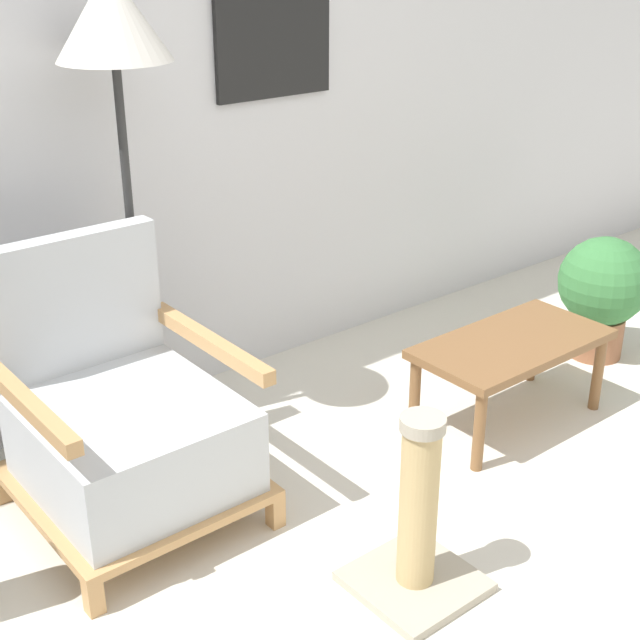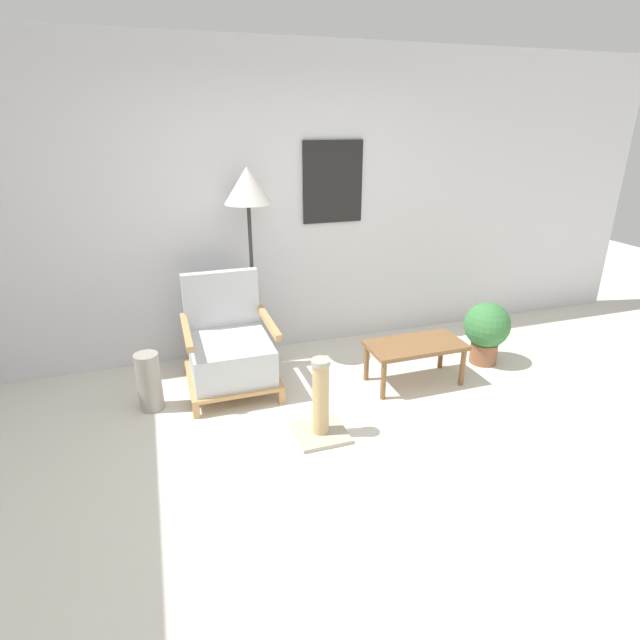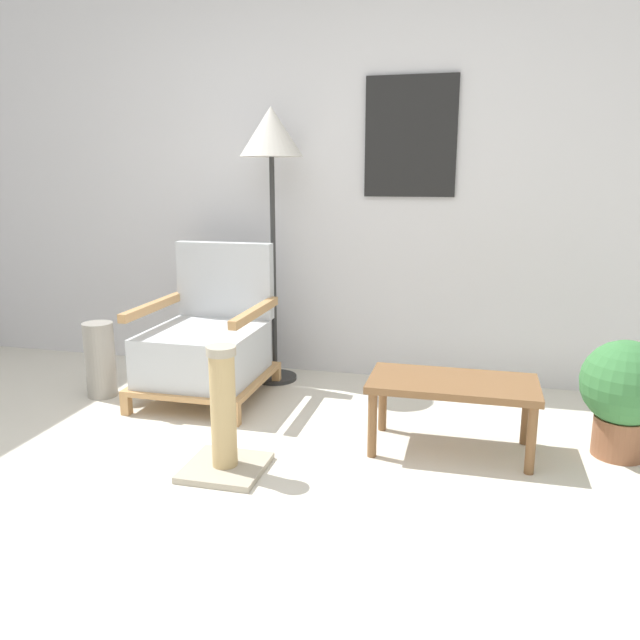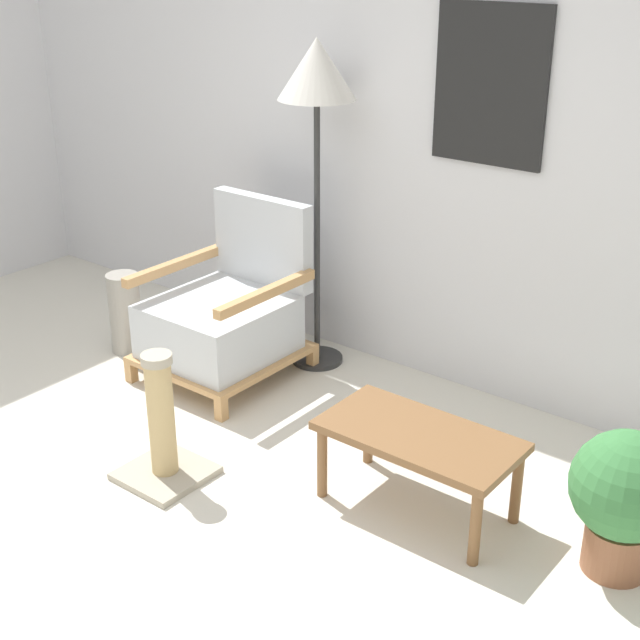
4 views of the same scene
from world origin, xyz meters
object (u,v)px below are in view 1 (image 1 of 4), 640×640
object	(u,v)px
armchair	(124,425)
potted_plant	(603,289)
coffee_table	(512,351)
floor_lamp	(114,42)
scratching_post	(417,528)

from	to	relation	value
armchair	potted_plant	size ratio (longest dim) A/B	1.59
armchair	coffee_table	world-z (taller)	armchair
floor_lamp	coffee_table	xyz separation A→B (m)	(1.18, -0.83, -1.18)
floor_lamp	armchair	bearing A→B (deg)	-125.69
armchair	potted_plant	distance (m)	2.28
armchair	potted_plant	xyz separation A→B (m)	(2.26, -0.29, -0.00)
armchair	scratching_post	distance (m)	1.03
armchair	floor_lamp	world-z (taller)	floor_lamp
armchair	potted_plant	bearing A→B (deg)	-7.26
floor_lamp	scratching_post	bearing A→B (deg)	-81.84
potted_plant	scratching_post	distance (m)	1.88
floor_lamp	coffee_table	distance (m)	1.86
coffee_table	armchair	bearing A→B (deg)	163.98
potted_plant	coffee_table	bearing A→B (deg)	-170.35
coffee_table	scratching_post	distance (m)	1.10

